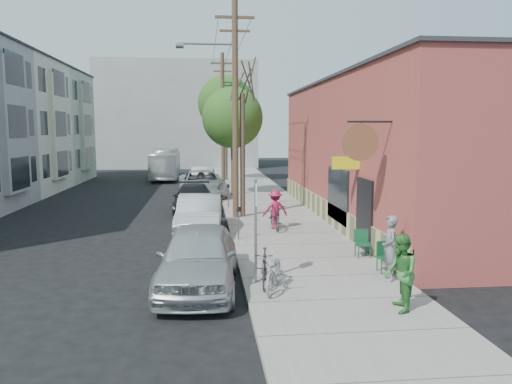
{
  "coord_description": "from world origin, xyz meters",
  "views": [
    {
      "loc": [
        1.0,
        -17.48,
        4.24
      ],
      "look_at": [
        3.28,
        4.61,
        1.5
      ],
      "focal_mm": 35.0,
      "sensor_mm": 36.0,
      "label": 1
    }
  ],
  "objects": [
    {
      "name": "sidewalk",
      "position": [
        4.25,
        11.0,
        0.07
      ],
      "size": [
        4.5,
        58.0,
        0.15
      ],
      "primitive_type": "cube",
      "color": "gray",
      "rests_on": "ground"
    },
    {
      "name": "car_2",
      "position": [
        0.42,
        8.18,
        0.73
      ],
      "size": [
        2.1,
        5.05,
        1.46
      ],
      "primitive_type": "imported",
      "rotation": [
        0.0,
        0.0,
        0.01
      ],
      "color": "black",
      "rests_on": "ground"
    },
    {
      "name": "cyclist",
      "position": [
        3.91,
        2.88,
        0.97
      ],
      "size": [
        1.14,
        0.76,
        1.64
      ],
      "primitive_type": "imported",
      "rotation": [
        0.0,
        0.0,
        3.3
      ],
      "color": "maroon",
      "rests_on": "sidewalk"
    },
    {
      "name": "car_3",
      "position": [
        0.8,
        14.28,
        0.86
      ],
      "size": [
        3.23,
        6.34,
        1.72
      ],
      "primitive_type": "imported",
      "rotation": [
        0.0,
        0.0,
        0.06
      ],
      "color": "#B2B5BA",
      "rests_on": "ground"
    },
    {
      "name": "car_4",
      "position": [
        0.8,
        20.19,
        0.77
      ],
      "size": [
        1.75,
        4.69,
        1.53
      ],
      "primitive_type": "imported",
      "rotation": [
        0.0,
        0.0,
        0.03
      ],
      "color": "silver",
      "rests_on": "ground"
    },
    {
      "name": "patron_grey",
      "position": [
        6.02,
        -4.6,
        1.05
      ],
      "size": [
        0.52,
        0.71,
        1.81
      ],
      "primitive_type": "imported",
      "rotation": [
        0.0,
        0.0,
        -1.72
      ],
      "color": "slate",
      "rests_on": "sidewalk"
    },
    {
      "name": "cafe_building",
      "position": [
        8.99,
        4.99,
        3.3
      ],
      "size": [
        6.6,
        20.2,
        6.61
      ],
      "color": "#953D37",
      "rests_on": "ground"
    },
    {
      "name": "car_0",
      "position": [
        0.8,
        -4.34,
        0.86
      ],
      "size": [
        2.39,
        5.18,
        1.72
      ],
      "primitive_type": "imported",
      "rotation": [
        0.0,
        0.0,
        -0.07
      ],
      "color": "#AFB4B7",
      "rests_on": "ground"
    },
    {
      "name": "tree_leafy_far",
      "position": [
        2.8,
        24.09,
        6.47
      ],
      "size": [
        4.57,
        4.57,
        8.61
      ],
      "color": "#44392C",
      "rests_on": "sidewalk"
    },
    {
      "name": "parking_meter_far",
      "position": [
        2.25,
        9.0,
        0.98
      ],
      "size": [
        0.14,
        0.14,
        1.24
      ],
      "color": "slate",
      "rests_on": "sidewalk"
    },
    {
      "name": "car_1",
      "position": [
        0.76,
        2.71,
        0.81
      ],
      "size": [
        1.93,
        4.99,
        1.62
      ],
      "primitive_type": "imported",
      "rotation": [
        0.0,
        0.0,
        -0.04
      ],
      "color": "#A6A8AE",
      "rests_on": "ground"
    },
    {
      "name": "parked_bike_b",
      "position": [
        2.76,
        -5.08,
        0.64
      ],
      "size": [
        1.18,
        1.96,
        0.97
      ],
      "primitive_type": "imported",
      "rotation": [
        0.0,
        0.0,
        -0.31
      ],
      "color": "gray",
      "rests_on": "sidewalk"
    },
    {
      "name": "tree_leafy_mid",
      "position": [
        2.8,
        14.41,
        5.05
      ],
      "size": [
        3.87,
        3.87,
        6.85
      ],
      "color": "#44392C",
      "rests_on": "sidewalk"
    },
    {
      "name": "tree_bare",
      "position": [
        2.8,
        6.07,
        3.06
      ],
      "size": [
        0.24,
        0.24,
        5.81
      ],
      "color": "#44392C",
      "rests_on": "sidewalk"
    },
    {
      "name": "parking_meter_near",
      "position": [
        2.25,
        1.0,
        0.98
      ],
      "size": [
        0.14,
        0.14,
        1.24
      ],
      "color": "slate",
      "rests_on": "sidewalk"
    },
    {
      "name": "ground",
      "position": [
        0.0,
        0.0,
        0.0
      ],
      "size": [
        120.0,
        120.0,
        0.0
      ],
      "primitive_type": "plane",
      "color": "black"
    },
    {
      "name": "sign_post",
      "position": [
        2.35,
        -4.36,
        1.83
      ],
      "size": [
        0.07,
        0.45,
        2.8
      ],
      "color": "slate",
      "rests_on": "sidewalk"
    },
    {
      "name": "parked_bike_a",
      "position": [
        2.55,
        -4.69,
        0.63
      ],
      "size": [
        0.7,
        1.65,
        0.96
      ],
      "primitive_type": "imported",
      "rotation": [
        0.0,
        0.0,
        -0.16
      ],
      "color": "#232325",
      "rests_on": "sidewalk"
    },
    {
      "name": "utility_pole_far",
      "position": [
        2.45,
        21.55,
        5.34
      ],
      "size": [
        1.8,
        0.28,
        10.0
      ],
      "color": "#503A28",
      "rests_on": "sidewalk"
    },
    {
      "name": "bus",
      "position": [
        -2.43,
        27.11,
        1.32
      ],
      "size": [
        2.38,
        9.5,
        2.64
      ],
      "primitive_type": "imported",
      "rotation": [
        0.0,
        0.0,
        0.02
      ],
      "color": "white",
      "rests_on": "ground"
    },
    {
      "name": "utility_pole_near",
      "position": [
        2.39,
        5.9,
        5.41
      ],
      "size": [
        3.57,
        0.28,
        10.0
      ],
      "color": "#503A28",
      "rests_on": "sidewalk"
    },
    {
      "name": "patio_chair_b",
      "position": [
        6.19,
        -3.85,
        0.59
      ],
      "size": [
        0.59,
        0.59,
        0.88
      ],
      "primitive_type": null,
      "rotation": [
        0.0,
        0.0,
        0.19
      ],
      "color": "#134429",
      "rests_on": "sidewalk"
    },
    {
      "name": "patron_green",
      "position": [
        5.38,
        -6.91,
        1.04
      ],
      "size": [
        0.82,
        0.98,
        1.78
      ],
      "primitive_type": "imported",
      "rotation": [
        0.0,
        0.0,
        -1.76
      ],
      "color": "#327A31",
      "rests_on": "sidewalk"
    },
    {
      "name": "cyclist_bike",
      "position": [
        3.91,
        2.88,
        0.67
      ],
      "size": [
        0.74,
        2.01,
        1.05
      ],
      "primitive_type": "imported",
      "rotation": [
        0.0,
        0.0,
        0.02
      ],
      "color": "#232326",
      "rests_on": "sidewalk"
    },
    {
      "name": "patio_chair_a",
      "position": [
        6.08,
        -2.06,
        0.59
      ],
      "size": [
        0.61,
        0.61,
        0.88
      ],
      "primitive_type": null,
      "rotation": [
        0.0,
        0.0,
        -0.27
      ],
      "color": "#134429",
      "rests_on": "sidewalk"
    },
    {
      "name": "end_cap_building",
      "position": [
        -2.0,
        42.0,
        6.0
      ],
      "size": [
        18.0,
        8.0,
        12.0
      ],
      "primitive_type": "cube",
      "color": "gray",
      "rests_on": "ground"
    }
  ]
}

